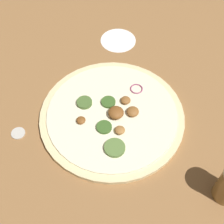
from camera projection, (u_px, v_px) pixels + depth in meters
name	position (u px, v px, depth m)	size (l,w,h in m)	color
ground_plane	(112.00, 117.00, 0.77)	(3.00, 3.00, 0.00)	olive
pizza	(112.00, 115.00, 0.76)	(0.35, 0.35, 0.03)	beige
loose_cap	(18.00, 133.00, 0.73)	(0.03, 0.03, 0.01)	beige
flour_patch	(118.00, 40.00, 0.93)	(0.10, 0.10, 0.00)	white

